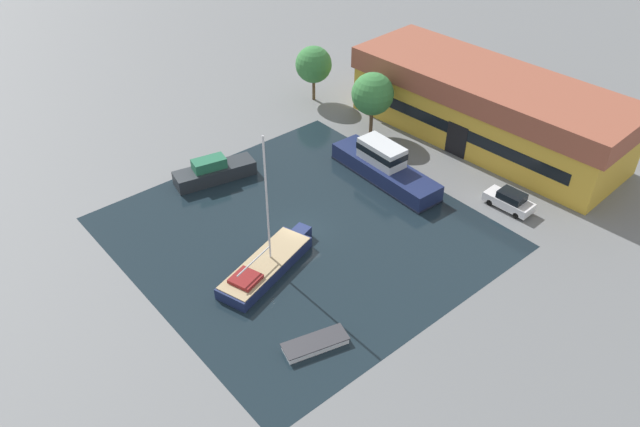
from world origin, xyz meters
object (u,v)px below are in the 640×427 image
(quay_tree_near_building, at_px, (373,94))
(parked_car, at_px, (509,200))
(warehouse_building, at_px, (487,107))
(small_dinghy, at_px, (315,344))
(sailboat_moored, at_px, (267,265))
(cabin_boat, at_px, (214,171))
(motor_cruiser, at_px, (384,167))
(quay_tree_by_water, at_px, (314,65))

(quay_tree_near_building, height_order, parked_car, quay_tree_near_building)
(warehouse_building, bearing_deg, small_dinghy, -75.15)
(quay_tree_near_building, relative_size, sailboat_moored, 0.57)
(warehouse_building, height_order, cabin_boat, warehouse_building)
(motor_cruiser, bearing_deg, cabin_boat, 142.21)
(quay_tree_near_building, xyz_separation_m, parked_car, (17.96, -0.03, -3.79))
(motor_cruiser, xyz_separation_m, small_dinghy, (11.97, -18.67, -1.05))
(quay_tree_near_building, distance_m, small_dinghy, 30.89)
(quay_tree_by_water, height_order, cabin_boat, quay_tree_by_water)
(motor_cruiser, bearing_deg, small_dinghy, -145.38)
(cabin_boat, bearing_deg, sailboat_moored, -4.06)
(warehouse_building, relative_size, motor_cruiser, 2.42)
(sailboat_moored, xyz_separation_m, cabin_boat, (-13.87, 3.96, 0.30))
(parked_car, height_order, small_dinghy, parked_car)
(quay_tree_near_building, height_order, quay_tree_by_water, quay_tree_near_building)
(quay_tree_by_water, height_order, motor_cruiser, quay_tree_by_water)
(quay_tree_by_water, height_order, sailboat_moored, sailboat_moored)
(parked_car, xyz_separation_m, cabin_boat, (-21.27, -17.74, 0.03))
(motor_cruiser, relative_size, cabin_boat, 1.54)
(parked_car, bearing_deg, motor_cruiser, 112.32)
(cabin_boat, bearing_deg, warehouse_building, 77.58)
(sailboat_moored, relative_size, cabin_boat, 1.49)
(quay_tree_near_building, bearing_deg, motor_cruiser, -36.02)
(quay_tree_by_water, bearing_deg, small_dinghy, -39.73)
(warehouse_building, xyz_separation_m, small_dinghy, (10.62, -32.24, -3.41))
(sailboat_moored, xyz_separation_m, small_dinghy, (8.56, -2.14, -0.33))
(quay_tree_near_building, relative_size, cabin_boat, 0.85)
(small_dinghy, height_order, cabin_boat, cabin_boat)
(small_dinghy, distance_m, cabin_boat, 23.25)
(sailboat_moored, bearing_deg, quay_tree_by_water, 115.65)
(quay_tree_near_building, xyz_separation_m, motor_cruiser, (7.15, -5.20, -3.33))
(quay_tree_near_building, distance_m, cabin_boat, 18.46)
(sailboat_moored, distance_m, small_dinghy, 8.82)
(sailboat_moored, height_order, cabin_boat, sailboat_moored)
(warehouse_building, height_order, small_dinghy, warehouse_building)
(quay_tree_near_building, xyz_separation_m, sailboat_moored, (10.57, -21.73, -4.05))
(quay_tree_near_building, bearing_deg, sailboat_moored, -64.07)
(small_dinghy, xyz_separation_m, cabin_boat, (-22.42, 6.09, 0.63))
(parked_car, relative_size, motor_cruiser, 0.36)
(sailboat_moored, xyz_separation_m, motor_cruiser, (-3.42, 16.53, 0.72))
(small_dinghy, bearing_deg, quay_tree_near_building, 144.17)
(quay_tree_near_building, xyz_separation_m, cabin_boat, (-3.30, -17.77, -3.76))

